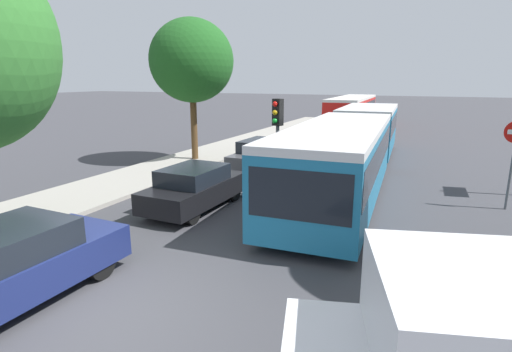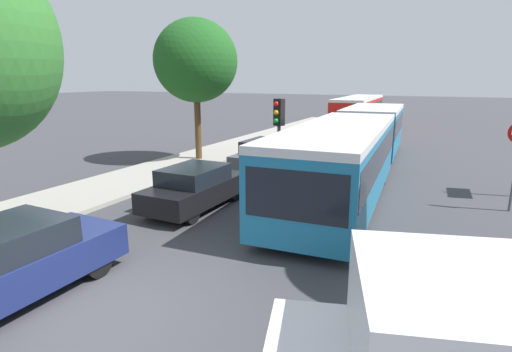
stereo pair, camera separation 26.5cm
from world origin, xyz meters
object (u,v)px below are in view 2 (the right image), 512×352
(tree_left_mid, at_px, (196,61))
(queued_car_graphite, at_px, (266,155))
(queued_car_navy, at_px, (6,263))
(queued_car_tan, at_px, (310,139))
(city_bus_rear, at_px, (359,109))
(articulated_bus, at_px, (357,142))
(queued_car_black, at_px, (196,187))
(traffic_light, at_px, (279,126))

(tree_left_mid, bearing_deg, queued_car_graphite, -7.95)
(queued_car_navy, distance_m, tree_left_mid, 13.78)
(queued_car_navy, height_order, queued_car_graphite, queued_car_navy)
(queued_car_tan, bearing_deg, queued_car_graphite, 179.21)
(city_bus_rear, height_order, queued_car_graphite, city_bus_rear)
(articulated_bus, relative_size, queued_car_black, 4.44)
(queued_car_tan, bearing_deg, traffic_light, -167.78)
(queued_car_black, bearing_deg, queued_car_tan, 0.91)
(queued_car_tan, distance_m, traffic_light, 9.59)
(queued_car_navy, xyz_separation_m, queued_car_graphite, (-0.12, 11.94, -0.03))
(queued_car_navy, relative_size, queued_car_black, 1.07)
(queued_car_graphite, distance_m, tree_left_mid, 5.77)
(queued_car_navy, relative_size, queued_car_graphite, 1.04)
(queued_car_navy, height_order, queued_car_tan, queued_car_navy)
(articulated_bus, bearing_deg, queued_car_navy, -20.31)
(queued_car_navy, bearing_deg, articulated_bus, -16.10)
(queued_car_graphite, bearing_deg, tree_left_mid, 83.01)
(traffic_light, bearing_deg, queued_car_black, -20.69)
(queued_car_tan, bearing_deg, queued_car_navy, -179.23)
(queued_car_graphite, relative_size, traffic_light, 1.21)
(queued_car_navy, xyz_separation_m, tree_left_mid, (-4.09, 12.49, 4.13))
(articulated_bus, xyz_separation_m, queued_car_black, (-3.74, -6.25, -0.81))
(queued_car_black, bearing_deg, queued_car_graphite, 2.59)
(city_bus_rear, height_order, queued_car_navy, city_bus_rear)
(city_bus_rear, bearing_deg, queued_car_graphite, 177.95)
(queued_car_tan, distance_m, tree_left_mid, 7.86)
(queued_car_navy, relative_size, traffic_light, 1.25)
(city_bus_rear, distance_m, tree_left_mid, 19.67)
(queued_car_black, xyz_separation_m, traffic_light, (1.85, 2.37, 1.80))
(articulated_bus, distance_m, traffic_light, 4.43)
(queued_car_navy, bearing_deg, queued_car_tan, 0.77)
(city_bus_rear, xyz_separation_m, queued_car_tan, (0.12, -13.74, -0.78))
(queued_car_tan, xyz_separation_m, tree_left_mid, (-4.15, -5.21, 4.19))
(city_bus_rear, height_order, queued_car_black, city_bus_rear)
(queued_car_graphite, height_order, traffic_light, traffic_light)
(queued_car_navy, height_order, traffic_light, traffic_light)
(queued_car_black, distance_m, traffic_light, 3.51)
(articulated_bus, relative_size, queued_car_navy, 4.15)
(queued_car_tan, xyz_separation_m, traffic_light, (1.84, -9.23, 1.81))
(articulated_bus, bearing_deg, queued_car_tan, -148.37)
(queued_car_black, relative_size, traffic_light, 1.17)
(queued_car_tan, relative_size, traffic_light, 1.15)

